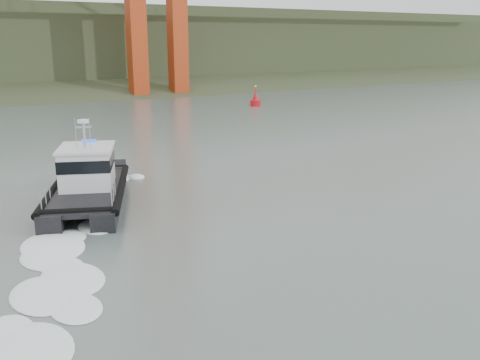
% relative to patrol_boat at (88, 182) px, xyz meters
% --- Properties ---
extents(ground, '(400.00, 400.00, 0.00)m').
position_rel_patrol_boat_xyz_m(ground, '(7.93, -14.00, -1.42)').
color(ground, '#53635F').
rests_on(ground, ground).
extents(patrol_boat, '(8.28, 12.43, 5.67)m').
position_rel_patrol_boat_xyz_m(patrol_boat, '(0.00, 0.00, 0.00)').
color(patrol_boat, black).
rests_on(patrol_boat, ground).
extents(nav_buoy, '(1.66, 1.66, 3.46)m').
position_rel_patrol_boat_xyz_m(nav_buoy, '(37.18, 38.71, -0.51)').
color(nav_buoy, red).
rests_on(nav_buoy, ground).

